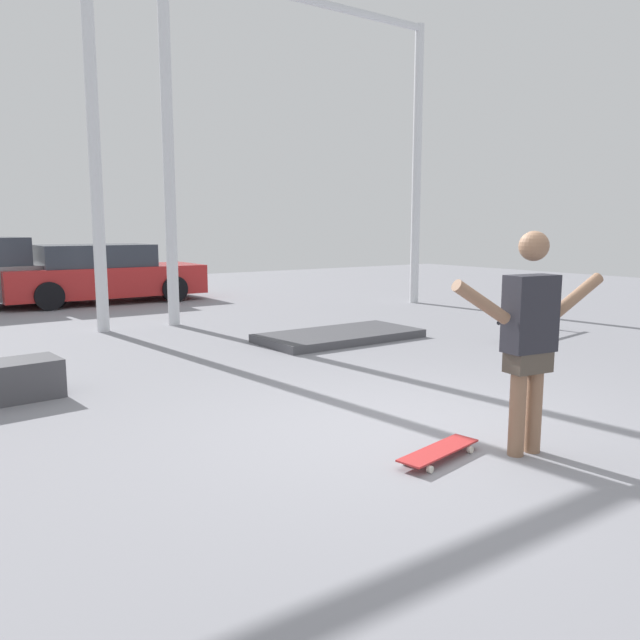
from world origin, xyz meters
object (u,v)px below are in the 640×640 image
at_px(grind_rail, 533,319).
at_px(parked_car_red, 101,274).
at_px(skateboard, 439,451).
at_px(manual_pad, 340,336).
at_px(skateboarder, 530,332).

distance_m(grind_rail, parked_car_red, 9.71).
height_order(skateboard, manual_pad, manual_pad).
bearing_deg(manual_pad, skateboarder, -110.40).
distance_m(skateboarder, manual_pad, 5.20).
relative_size(grind_rail, parked_car_red, 0.47).
relative_size(manual_pad, grind_rail, 1.21).
xyz_separation_m(manual_pad, parked_car_red, (-1.62, 7.15, 0.59)).
relative_size(skateboard, parked_car_red, 0.19).
height_order(skateboarder, skateboard, skateboarder).
xyz_separation_m(skateboarder, grind_rail, (4.55, 3.29, -0.68)).
xyz_separation_m(skateboarder, skateboard, (-0.63, 0.29, -0.90)).
bearing_deg(skateboard, grind_rail, 19.03).
height_order(skateboarder, manual_pad, skateboarder).
bearing_deg(parked_car_red, manual_pad, -76.79).
bearing_deg(grind_rail, skateboard, -149.93).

